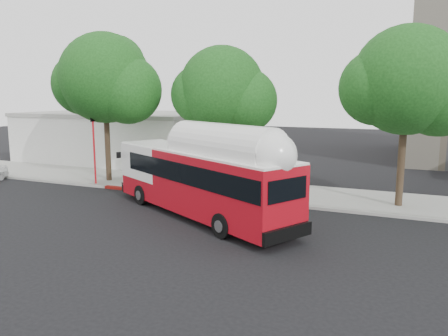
# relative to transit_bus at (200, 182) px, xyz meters

# --- Properties ---
(ground) EXTENTS (120.00, 120.00, 0.00)m
(ground) POSITION_rel_transit_bus_xyz_m (-0.29, -0.39, -1.71)
(ground) COLOR black
(ground) RESTS_ON ground
(sidewalk) EXTENTS (60.00, 5.00, 0.15)m
(sidewalk) POSITION_rel_transit_bus_xyz_m (-0.29, 6.11, -1.63)
(sidewalk) COLOR gray
(sidewalk) RESTS_ON ground
(curb_strip) EXTENTS (60.00, 0.30, 0.15)m
(curb_strip) POSITION_rel_transit_bus_xyz_m (-0.29, 3.51, -1.63)
(curb_strip) COLOR gray
(curb_strip) RESTS_ON ground
(red_curb_segment) EXTENTS (10.00, 0.32, 0.16)m
(red_curb_segment) POSITION_rel_transit_bus_xyz_m (-3.29, 3.51, -1.63)
(red_curb_segment) COLOR maroon
(red_curb_segment) RESTS_ON ground
(street_tree_left) EXTENTS (6.67, 5.80, 9.74)m
(street_tree_left) POSITION_rel_transit_bus_xyz_m (-8.82, 5.17, 4.89)
(street_tree_left) COLOR #2D2116
(street_tree_left) RESTS_ON ground
(street_tree_mid) EXTENTS (5.75, 5.00, 8.62)m
(street_tree_mid) POSITION_rel_transit_bus_xyz_m (-0.88, 5.67, 4.20)
(street_tree_mid) COLOR #2D2116
(street_tree_mid) RESTS_ON ground
(street_tree_right) EXTENTS (6.21, 5.40, 9.18)m
(street_tree_right) POSITION_rel_transit_bus_xyz_m (9.15, 5.47, 4.55)
(street_tree_right) COLOR #2D2116
(street_tree_right) RESTS_ON ground
(low_commercial_bldg) EXTENTS (16.20, 10.20, 4.25)m
(low_commercial_bldg) POSITION_rel_transit_bus_xyz_m (-14.29, 13.61, 0.44)
(low_commercial_bldg) COLOR silver
(low_commercial_bldg) RESTS_ON ground
(transit_bus) EXTENTS (11.86, 7.83, 3.66)m
(transit_bus) POSITION_rel_transit_bus_xyz_m (0.00, 0.00, 0.00)
(transit_bus) COLOR #A40B16
(transit_bus) RESTS_ON ground
(signal_pole) EXTENTS (0.12, 0.41, 4.36)m
(signal_pole) POSITION_rel_transit_bus_xyz_m (-9.35, 3.82, 0.52)
(signal_pole) COLOR red
(signal_pole) RESTS_ON ground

